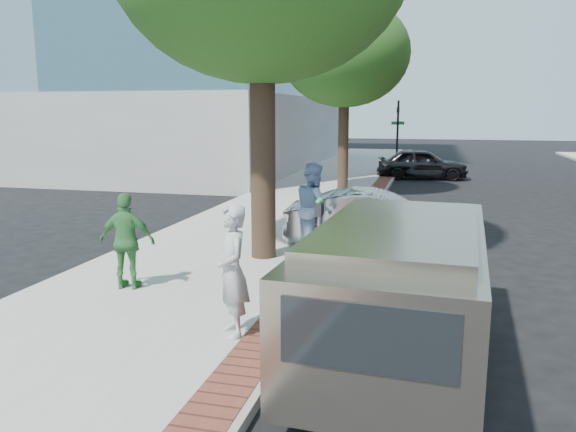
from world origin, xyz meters
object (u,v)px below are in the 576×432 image
(person_gray, at_px, (232,271))
(person_officer, at_px, (314,208))
(van, at_px, (402,280))
(parking_meter, at_px, (319,220))
(sedan_silver, at_px, (376,220))
(person_green, at_px, (127,241))
(bg_car, at_px, (422,164))

(person_gray, height_order, person_officer, person_officer)
(person_gray, xyz_separation_m, person_officer, (0.11, 4.87, 0.07))
(person_gray, relative_size, person_officer, 0.92)
(person_gray, xyz_separation_m, van, (2.26, 0.25, -0.03))
(van, bearing_deg, parking_meter, 123.46)
(sedan_silver, distance_m, van, 5.89)
(parking_meter, height_order, van, van)
(person_green, distance_m, sedan_silver, 5.95)
(parking_meter, xyz_separation_m, person_gray, (-0.58, -3.15, -0.14))
(person_gray, relative_size, bg_car, 0.42)
(parking_meter, xyz_separation_m, van, (1.68, -2.90, -0.17))
(person_officer, bearing_deg, parking_meter, 168.25)
(parking_meter, height_order, bg_car, parking_meter)
(parking_meter, distance_m, bg_car, 17.79)
(person_green, relative_size, van, 0.32)
(person_gray, distance_m, sedan_silver, 6.22)
(person_gray, height_order, bg_car, person_gray)
(sedan_silver, bearing_deg, person_green, 136.79)
(person_officer, xyz_separation_m, person_green, (-2.60, -3.34, -0.15))
(person_officer, relative_size, bg_car, 0.46)
(van, bearing_deg, sedan_silver, 102.16)
(person_green, bearing_deg, bg_car, -110.13)
(parking_meter, height_order, sedan_silver, parking_meter)
(parking_meter, distance_m, person_gray, 3.20)
(bg_car, relative_size, van, 0.82)
(person_gray, bearing_deg, sedan_silver, 134.59)
(bg_car, bearing_deg, person_officer, 168.61)
(person_officer, height_order, bg_car, person_officer)
(parking_meter, height_order, person_gray, person_gray)
(person_green, bearing_deg, person_officer, -134.67)
(person_green, xyz_separation_m, bg_car, (4.59, 19.34, -0.26))
(person_green, relative_size, bg_car, 0.39)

